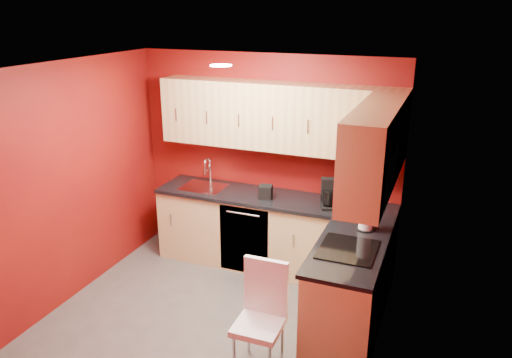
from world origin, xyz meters
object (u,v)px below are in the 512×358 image
Objects in this scene: dining_chair at (259,320)px; sink at (204,184)px; paper_towel at (366,214)px; microwave at (367,173)px; coffee_maker at (330,194)px; napkin_holder at (266,192)px.

sink is at bearing 128.26° from dining_chair.
microwave is at bearing -84.50° from paper_towel.
coffee_maker reaches higher than dining_chair.
microwave reaches higher than coffee_maker.
sink is 1.62× the size of paper_towel.
sink is at bearing 174.28° from napkin_holder.
microwave is 0.78× the size of dining_chair.
microwave is 4.97× the size of napkin_holder.
paper_towel reaches higher than napkin_holder.
napkin_holder is at bearing 143.83° from microwave.
coffee_maker is 0.97× the size of paper_towel.
coffee_maker is 2.05× the size of napkin_holder.
coffee_maker is at bearing 0.35° from napkin_holder.
paper_towel is 1.51m from dining_chair.
dining_chair is at bearing -71.12° from napkin_holder.
napkin_holder is 0.48× the size of paper_towel.
microwave is 2.43× the size of coffee_maker.
coffee_maker is 0.75m from napkin_holder.
dining_chair is at bearing -117.70° from paper_towel.
microwave reaches higher than sink.
microwave is 2.36× the size of paper_towel.
dining_chair is (1.40, -1.73, -0.46)m from sink.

